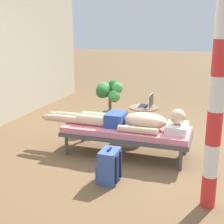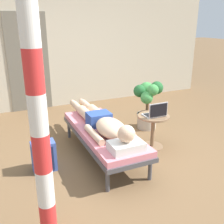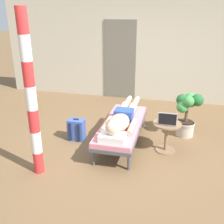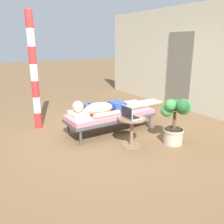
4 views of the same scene
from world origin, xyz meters
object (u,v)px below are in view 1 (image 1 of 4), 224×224
at_px(lounge_chair, 126,132).
at_px(backpack, 109,166).
at_px(laptop, 147,104).
at_px(side_table, 143,117).
at_px(potted_plant, 109,101).
at_px(person_reclining, 129,121).
at_px(porch_post, 217,94).

bearing_deg(lounge_chair, backpack, -177.41).
height_order(lounge_chair, laptop, laptop).
bearing_deg(side_table, potted_plant, 64.86).
bearing_deg(potted_plant, laptop, -113.65).
xyz_separation_m(lounge_chair, laptop, (0.80, -0.12, 0.24)).
height_order(person_reclining, potted_plant, potted_plant).
bearing_deg(laptop, porch_post, -149.83).
height_order(lounge_chair, backpack, backpack).
relative_size(lounge_chair, laptop, 5.89).
bearing_deg(backpack, lounge_chair, 2.59).
xyz_separation_m(laptop, backpack, (-1.66, 0.08, -0.39)).
xyz_separation_m(laptop, potted_plant, (0.34, 0.77, -0.09)).
height_order(side_table, porch_post, porch_post).
distance_m(backpack, porch_post, 1.52).
relative_size(side_table, porch_post, 0.22).
bearing_deg(porch_post, backpack, 81.24).
bearing_deg(potted_plant, side_table, -115.14).
xyz_separation_m(lounge_chair, potted_plant, (1.13, 0.65, 0.14)).
bearing_deg(side_table, laptop, -90.00).
bearing_deg(backpack, side_table, -0.96).
height_order(lounge_chair, person_reclining, person_reclining).
bearing_deg(person_reclining, side_table, -2.45).
xyz_separation_m(lounge_chair, side_table, (0.80, -0.07, 0.01)).
relative_size(lounge_chair, potted_plant, 2.13).
relative_size(side_table, laptop, 1.69).
bearing_deg(lounge_chair, laptop, -8.43).
xyz_separation_m(lounge_chair, porch_post, (-1.04, -1.18, 0.84)).
distance_m(side_table, potted_plant, 0.80).
distance_m(lounge_chair, porch_post, 1.78).
bearing_deg(laptop, lounge_chair, 171.57).
relative_size(lounge_chair, person_reclining, 0.84).
bearing_deg(porch_post, person_reclining, 48.01).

